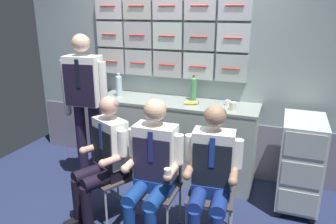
% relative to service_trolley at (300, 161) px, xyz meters
% --- Properties ---
extents(galley_bulkhead, '(4.20, 0.14, 2.18)m').
position_rel_service_trolley_xyz_m(galley_bulkhead, '(-1.46, 0.46, 0.62)').
color(galley_bulkhead, '#92A3A6').
rests_on(galley_bulkhead, ground).
extents(galley_counter, '(1.94, 0.53, 0.96)m').
position_rel_service_trolley_xyz_m(galley_counter, '(-1.42, 0.18, -0.03)').
color(galley_counter, '#99A49D').
rests_on(galley_counter, ground).
extents(service_trolley, '(0.40, 0.65, 0.96)m').
position_rel_service_trolley_xyz_m(service_trolley, '(0.00, 0.00, 0.00)').
color(service_trolley, black).
rests_on(service_trolley, ground).
extents(folding_chair_left, '(0.54, 0.54, 0.84)m').
position_rel_service_trolley_xyz_m(folding_chair_left, '(-1.69, -0.72, 0.00)').
color(folding_chair_left, '#A8AAAF').
rests_on(folding_chair_left, ground).
extents(crew_member_left, '(0.57, 0.66, 1.23)m').
position_rel_service_trolley_xyz_m(crew_member_left, '(-1.76, -0.86, 0.16)').
color(crew_member_left, black).
rests_on(crew_member_left, ground).
extents(folding_chair_center, '(0.40, 0.41, 0.84)m').
position_rel_service_trolley_xyz_m(folding_chair_center, '(-1.23, -0.80, 0.00)').
color(folding_chair_center, '#A8AAAF').
rests_on(folding_chair_center, ground).
extents(crew_member_center, '(0.51, 0.62, 1.27)m').
position_rel_service_trolley_xyz_m(crew_member_center, '(-1.23, -0.96, 0.19)').
color(crew_member_center, black).
rests_on(crew_member_center, ground).
extents(folding_chair_right, '(0.44, 0.44, 0.84)m').
position_rel_service_trolley_xyz_m(folding_chair_right, '(-0.74, -0.71, 0.00)').
color(folding_chair_right, '#A8AAAF').
rests_on(folding_chair_right, ground).
extents(crew_member_right, '(0.49, 0.62, 1.25)m').
position_rel_service_trolley_xyz_m(crew_member_right, '(-0.73, -0.87, 0.17)').
color(crew_member_right, black).
rests_on(crew_member_right, ground).
extents(crew_member_standing, '(0.54, 0.30, 1.74)m').
position_rel_service_trolley_xyz_m(crew_member_standing, '(-2.33, -0.29, 0.54)').
color(crew_member_standing, black).
rests_on(crew_member_standing, ground).
extents(sparkling_bottle_green, '(0.07, 0.07, 0.30)m').
position_rel_service_trolley_xyz_m(sparkling_bottle_green, '(-1.23, 0.31, 0.59)').
color(sparkling_bottle_green, '#4B9654').
rests_on(sparkling_bottle_green, galley_counter).
extents(water_bottle_tall, '(0.08, 0.08, 0.28)m').
position_rel_service_trolley_xyz_m(water_bottle_tall, '(-2.15, 0.18, 0.58)').
color(water_bottle_tall, '#ACD0D9').
rests_on(water_bottle_tall, galley_counter).
extents(coffee_cup_white, '(0.07, 0.07, 0.08)m').
position_rel_service_trolley_xyz_m(coffee_cup_white, '(-0.73, 0.08, 0.49)').
color(coffee_cup_white, silver).
rests_on(coffee_cup_white, galley_counter).
extents(espresso_cup_small, '(0.06, 0.06, 0.06)m').
position_rel_service_trolley_xyz_m(espresso_cup_small, '(-0.81, 0.24, 0.48)').
color(espresso_cup_small, white).
rests_on(espresso_cup_small, galley_counter).
extents(snack_banana, '(0.17, 0.10, 0.04)m').
position_rel_service_trolley_xyz_m(snack_banana, '(-1.20, 0.11, 0.47)').
color(snack_banana, yellow).
rests_on(snack_banana, galley_counter).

